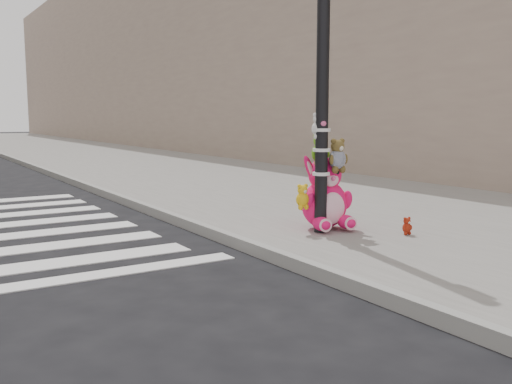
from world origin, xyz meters
TOP-DOWN VIEW (x-y plane):
  - ground at (0.00, 0.00)m, footprint 120.00×120.00m
  - sidewalk_near at (5.00, 10.00)m, footprint 7.00×80.00m
  - curb_edge at (1.55, 10.00)m, footprint 0.12×80.00m
  - bld_near at (10.50, 20.00)m, footprint 5.00×60.00m
  - signal_pole at (2.63, 1.81)m, footprint 0.68×0.50m
  - pink_bunny at (2.80, 1.94)m, footprint 0.74×0.83m
  - red_teddy at (3.40, 1.08)m, footprint 0.16×0.11m

SIDE VIEW (x-z plane):
  - ground at x=0.00m, z-range 0.00..0.00m
  - sidewalk_near at x=5.00m, z-range 0.00..0.14m
  - curb_edge at x=1.55m, z-range -0.01..0.15m
  - red_teddy at x=3.40m, z-range 0.14..0.37m
  - pink_bunny at x=2.80m, z-range 0.05..1.04m
  - signal_pole at x=2.63m, z-range -0.22..3.78m
  - bld_near at x=10.50m, z-range 0.00..10.00m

